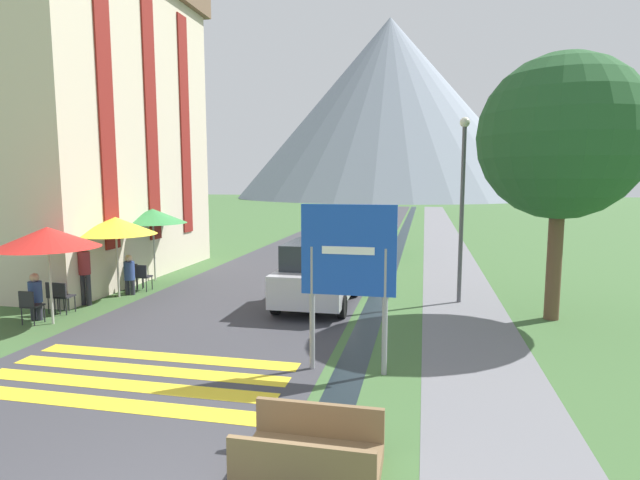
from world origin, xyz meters
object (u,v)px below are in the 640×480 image
(cafe_chair_far_right, at_px, (134,273))
(tree_by_path, at_px, (561,138))
(hotel_building, at_px, (86,108))
(parked_car_far, at_px, (363,235))
(person_seated_near, at_px, (129,273))
(streetlamp, at_px, (462,195))
(cafe_chair_nearest, at_px, (30,304))
(cafe_umbrella_middle_yellow, at_px, (116,226))
(parked_car_near, at_px, (318,273))
(cafe_chair_near_right, at_px, (62,295))
(road_sign, at_px, (348,265))
(cafe_umbrella_rear_green, at_px, (153,216))
(cafe_chair_far_left, at_px, (143,275))
(person_seated_far, at_px, (35,294))
(cafe_umbrella_front_red, at_px, (47,237))
(person_standing_terrace, at_px, (85,270))
(cafe_chair_near_left, at_px, (56,294))
(footbridge, at_px, (310,455))

(cafe_chair_far_right, bearing_deg, tree_by_path, -21.02)
(hotel_building, bearing_deg, parked_car_far, 37.81)
(person_seated_near, relative_size, streetlamp, 0.24)
(cafe_chair_nearest, bearing_deg, cafe_umbrella_middle_yellow, 74.50)
(parked_car_near, distance_m, person_seated_near, 5.93)
(parked_car_far, height_order, cafe_chair_near_right, parked_car_far)
(road_sign, relative_size, parked_car_far, 0.71)
(tree_by_path, bearing_deg, cafe_chair_near_right, -170.38)
(parked_car_near, xyz_separation_m, parked_car_far, (0.11, 9.72, 0.00))
(cafe_chair_far_right, height_order, cafe_chair_near_right, same)
(cafe_umbrella_rear_green, bearing_deg, cafe_chair_far_left, -72.43)
(parked_car_far, height_order, streetlamp, streetlamp)
(cafe_chair_far_left, bearing_deg, road_sign, -30.24)
(cafe_umbrella_middle_yellow, height_order, streetlamp, streetlamp)
(hotel_building, xyz_separation_m, person_seated_far, (2.36, -5.55, -5.38))
(hotel_building, relative_size, cafe_chair_near_right, 13.19)
(parked_car_near, relative_size, cafe_chair_far_right, 4.50)
(hotel_building, bearing_deg, cafe_umbrella_rear_green, -9.06)
(cafe_chair_far_right, relative_size, person_seated_near, 0.69)
(road_sign, relative_size, cafe_chair_nearest, 3.64)
(cafe_umbrella_front_red, relative_size, person_standing_terrace, 1.40)
(hotel_building, relative_size, person_seated_near, 9.07)
(streetlamp, bearing_deg, person_seated_far, -158.86)
(cafe_chair_nearest, distance_m, streetlamp, 11.60)
(cafe_umbrella_front_red, xyz_separation_m, cafe_umbrella_rear_green, (-0.31, 5.32, 0.12))
(cafe_chair_near_left, bearing_deg, person_seated_far, -115.29)
(streetlamp, bearing_deg, tree_by_path, -31.28)
(streetlamp, bearing_deg, cafe_chair_far_right, -177.84)
(cafe_chair_far_right, height_order, person_seated_far, person_seated_far)
(cafe_chair_near_left, bearing_deg, footbridge, -56.37)
(streetlamp, bearing_deg, parked_car_far, 114.01)
(footbridge, xyz_separation_m, cafe_umbrella_middle_yellow, (-7.68, 7.64, 1.93))
(cafe_chair_nearest, bearing_deg, cafe_chair_near_right, 77.34)
(parked_car_far, height_order, cafe_umbrella_middle_yellow, cafe_umbrella_middle_yellow)
(parked_car_near, bearing_deg, person_seated_far, -156.45)
(cafe_chair_near_left, xyz_separation_m, cafe_umbrella_rear_green, (0.28, 4.47, 1.75))
(cafe_chair_far_right, bearing_deg, streetlamp, -14.48)
(hotel_building, relative_size, cafe_chair_far_right, 13.19)
(cafe_chair_far_right, bearing_deg, hotel_building, 129.63)
(parked_car_far, xyz_separation_m, person_seated_near, (-6.04, -9.63, -0.23))
(cafe_chair_nearest, height_order, streetlamp, streetlamp)
(hotel_building, xyz_separation_m, cafe_chair_far_left, (3.19, -2.04, -5.53))
(footbridge, relative_size, cafe_chair_far_right, 2.00)
(footbridge, distance_m, cafe_chair_near_left, 9.96)
(person_standing_terrace, bearing_deg, parked_car_near, 11.71)
(cafe_umbrella_middle_yellow, height_order, person_seated_far, cafe_umbrella_middle_yellow)
(cafe_chair_nearest, xyz_separation_m, person_seated_far, (-0.17, 0.38, 0.15))
(cafe_umbrella_middle_yellow, relative_size, cafe_umbrella_rear_green, 0.96)
(parked_car_near, bearing_deg, cafe_umbrella_middle_yellow, -177.61)
(cafe_chair_far_right, bearing_deg, person_seated_near, -83.65)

